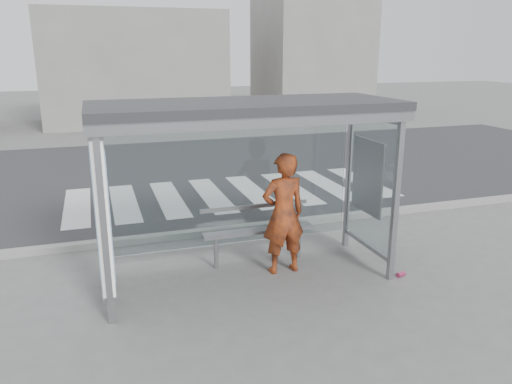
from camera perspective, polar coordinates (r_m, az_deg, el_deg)
ground at (r=7.60m, az=-0.94°, el=-9.74°), size 80.00×80.00×0.00m
road at (r=14.08m, az=-9.40°, el=2.20°), size 30.00×10.00×0.01m
curb at (r=9.31m, az=-4.51°, el=-4.44°), size 30.00×0.18×0.12m
crosswalk at (r=11.91m, az=-2.75°, el=-0.13°), size 7.55×3.00×0.00m
bus_shelter at (r=6.93m, az=-4.11°, el=5.02°), size 4.25×1.65×2.62m
building_center at (r=24.64m, az=-13.82°, el=13.62°), size 8.00×5.00×5.00m
building_right at (r=26.90m, az=6.30°, el=16.25°), size 5.00×5.00×7.00m
person at (r=7.47m, az=3.15°, el=-2.51°), size 0.70×0.48×1.86m
bench at (r=7.91m, az=0.21°, el=-4.37°), size 1.78×0.32×0.92m
soda_can at (r=7.91m, az=16.22°, el=-9.03°), size 0.15×0.11×0.07m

